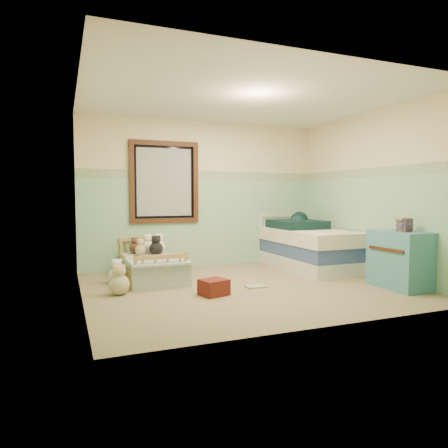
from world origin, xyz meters
name	(u,v)px	position (x,y,z in m)	size (l,w,h in m)	color
floor	(247,287)	(0.00, 0.00, -0.01)	(4.20, 3.60, 0.02)	brown
ceiling	(248,97)	(0.00, 0.00, 2.51)	(4.20, 3.60, 0.02)	silver
wall_back	(204,194)	(0.00, 1.80, 1.25)	(4.20, 0.04, 2.50)	beige
wall_front	(330,193)	(0.00, -1.80, 1.25)	(4.20, 0.04, 2.50)	beige
wall_left	(80,194)	(-2.10, 0.00, 1.25)	(0.04, 3.60, 2.50)	beige
wall_right	(373,194)	(2.10, 0.00, 1.25)	(0.04, 3.60, 2.50)	beige
wainscot_mint	(204,223)	(0.00, 1.79, 0.75)	(4.20, 0.01, 1.50)	#95B799
border_strip	(204,175)	(0.00, 1.79, 1.57)	(4.20, 0.01, 0.15)	#457542
window_frame	(165,182)	(-0.70, 1.76, 1.45)	(1.16, 0.06, 1.36)	#32170B
window_blinds	(164,182)	(-0.70, 1.77, 1.45)	(0.92, 0.01, 1.12)	#B2B2B0
toddler_bed_frame	(151,272)	(-1.09, 1.05, 0.09)	(0.74, 1.48, 0.19)	tan
toddler_mattress	(151,262)	(-1.09, 1.05, 0.25)	(0.67, 1.41, 0.12)	silver
patchwork_quilt	(158,261)	(-1.09, 0.59, 0.32)	(0.80, 0.74, 0.03)	#5994B0
plush_bed_brown	(135,248)	(-1.24, 1.55, 0.40)	(0.18, 0.18, 0.18)	brown
plush_bed_white	(148,247)	(-1.04, 1.55, 0.41)	(0.21, 0.21, 0.21)	white
plush_bed_tan	(141,250)	(-1.19, 1.33, 0.40)	(0.17, 0.17, 0.17)	tan
plush_bed_dark	(155,249)	(-0.96, 1.33, 0.39)	(0.16, 0.16, 0.16)	black
plush_floor_cream	(117,275)	(-1.61, 0.85, 0.12)	(0.24, 0.24, 0.24)	white
plush_floor_tan	(119,285)	(-1.66, 0.18, 0.13)	(0.26, 0.26, 0.26)	tan
twin_bed_frame	(309,262)	(1.55, 0.88, 0.11)	(0.94, 1.88, 0.22)	white
twin_boxspring	(309,249)	(1.55, 0.88, 0.33)	(0.94, 1.88, 0.22)	navy
twin_mattress	(309,236)	(1.55, 0.88, 0.55)	(0.98, 1.91, 0.22)	silver
teal_blanket	(297,224)	(1.50, 1.18, 0.73)	(0.80, 0.84, 0.14)	black
dresser	(400,260)	(1.85, -0.81, 0.38)	(0.47, 0.76, 0.76)	teal
book_stack	(405,225)	(1.85, -0.87, 0.84)	(0.17, 0.13, 0.17)	brown
red_pillow	(214,287)	(-0.58, -0.27, 0.10)	(0.31, 0.28, 0.20)	maroon
floor_book	(255,286)	(0.09, -0.06, 0.01)	(0.26, 0.20, 0.02)	gold
extra_plush_0	(159,247)	(-0.88, 1.43, 0.42)	(0.22, 0.22, 0.22)	white
extra_plush_1	(156,249)	(-0.97, 1.23, 0.41)	(0.21, 0.21, 0.21)	black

